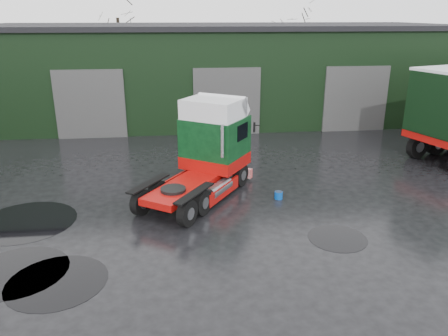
{
  "coord_description": "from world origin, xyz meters",
  "views": [
    {
      "loc": [
        -0.94,
        -11.84,
        6.98
      ],
      "look_at": [
        0.65,
        2.98,
        1.7
      ],
      "focal_mm": 35.0,
      "sensor_mm": 36.0,
      "label": 1
    }
  ],
  "objects_px": {
    "warehouse": "(218,70)",
    "tree_back_b": "(292,50)",
    "wash_bucket": "(279,195)",
    "tree_back_a": "(119,40)",
    "hero_tractor": "(194,153)"
  },
  "relations": [
    {
      "from": "wash_bucket",
      "to": "tree_back_a",
      "type": "relative_size",
      "value": 0.03
    },
    {
      "from": "tree_back_a",
      "to": "hero_tractor",
      "type": "bearing_deg",
      "value": -77.73
    },
    {
      "from": "warehouse",
      "to": "tree_back_b",
      "type": "relative_size",
      "value": 4.32
    },
    {
      "from": "hero_tractor",
      "to": "wash_bucket",
      "type": "relative_size",
      "value": 19.15
    },
    {
      "from": "warehouse",
      "to": "tree_back_a",
      "type": "distance_m",
      "value": 12.9
    },
    {
      "from": "warehouse",
      "to": "tree_back_b",
      "type": "xyz_separation_m",
      "value": [
        8.0,
        10.0,
        0.59
      ]
    },
    {
      "from": "wash_bucket",
      "to": "tree_back_b",
      "type": "height_order",
      "value": "tree_back_b"
    },
    {
      "from": "wash_bucket",
      "to": "tree_back_b",
      "type": "xyz_separation_m",
      "value": [
        7.07,
        26.14,
        3.6
      ]
    },
    {
      "from": "wash_bucket",
      "to": "hero_tractor",
      "type": "bearing_deg",
      "value": 173.92
    },
    {
      "from": "tree_back_b",
      "to": "warehouse",
      "type": "bearing_deg",
      "value": -128.66
    },
    {
      "from": "tree_back_a",
      "to": "tree_back_b",
      "type": "bearing_deg",
      "value": 0.0
    },
    {
      "from": "wash_bucket",
      "to": "tree_back_a",
      "type": "height_order",
      "value": "tree_back_a"
    },
    {
      "from": "hero_tractor",
      "to": "tree_back_b",
      "type": "distance_m",
      "value": 27.86
    },
    {
      "from": "warehouse",
      "to": "hero_tractor",
      "type": "distance_m",
      "value": 16.01
    },
    {
      "from": "hero_tractor",
      "to": "tree_back_b",
      "type": "bearing_deg",
      "value": 101.75
    }
  ]
}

